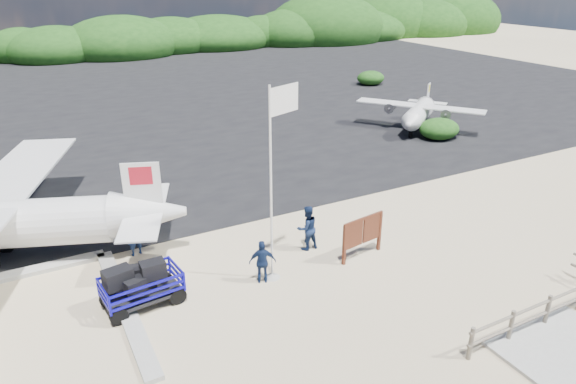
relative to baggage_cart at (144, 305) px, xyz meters
The scene contains 12 objects.
ground 4.19m from the baggage_cart, 19.47° to the right, with size 160.00×160.00×0.00m, color beige.
asphalt_apron 28.88m from the baggage_cart, 82.14° to the left, with size 90.00×50.00×0.04m, color #B2B2B2, non-canonical shape.
walkway_pad 12.00m from the baggage_cart, 38.05° to the right, with size 3.50×2.50×0.10m, color #B2B2B2, non-canonical shape.
vegetation_band 53.75m from the baggage_cart, 85.79° to the left, with size 124.00×8.00×4.40m, color #B2B2B2, non-canonical shape.
fence 11.83m from the baggage_cart, 32.74° to the right, with size 6.40×2.00×1.10m, color #B2B2B2, non-canonical shape.
baggage_cart is the anchor object (origin of this frame).
flagpole 4.17m from the baggage_cart, ahead, with size 1.28×0.53×6.41m, color white, non-canonical shape.
signboard 7.58m from the baggage_cart, ahead, with size 1.94×0.18×1.60m, color #602E1B, non-canonical shape.
crew_a 3.31m from the baggage_cart, 81.18° to the left, with size 0.55×0.36×1.51m, color #14244B.
crew_b 6.22m from the baggage_cart, ahead, with size 0.82×0.64×1.70m, color #14244B.
crew_c 3.87m from the baggage_cart, ahead, with size 0.88×0.37×1.50m, color #14244B.
aircraft_large 28.96m from the baggage_cart, 53.33° to the left, with size 14.69×14.69×4.41m, color #B2B2B2, non-canonical shape.
Camera 1 is at (-6.19, -12.16, 9.38)m, focal length 32.00 mm.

